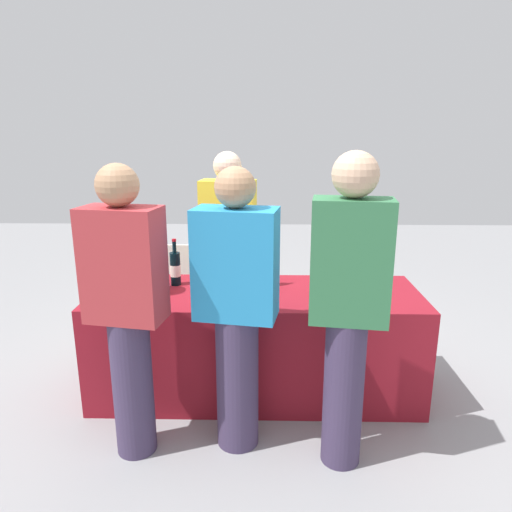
{
  "coord_description": "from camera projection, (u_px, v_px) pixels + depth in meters",
  "views": [
    {
      "loc": [
        0.06,
        -2.94,
        1.79
      ],
      "look_at": [
        0.0,
        0.0,
        0.98
      ],
      "focal_mm": 32.46,
      "sensor_mm": 36.0,
      "label": 1
    }
  ],
  "objects": [
    {
      "name": "ground_plane",
      "position": [
        256.0,
        389.0,
        3.31
      ],
      "size": [
        12.0,
        12.0,
        0.0
      ],
      "primitive_type": "plane",
      "color": "gray"
    },
    {
      "name": "tasting_table",
      "position": [
        256.0,
        342.0,
        3.21
      ],
      "size": [
        2.2,
        0.75,
        0.73
      ],
      "primitive_type": "cube",
      "color": "maroon",
      "rests_on": "ground_plane"
    },
    {
      "name": "wine_bottle_0",
      "position": [
        175.0,
        268.0,
        3.23
      ],
      "size": [
        0.07,
        0.07,
        0.33
      ],
      "color": "black",
      "rests_on": "tasting_table"
    },
    {
      "name": "wine_bottle_1",
      "position": [
        253.0,
        271.0,
        3.18
      ],
      "size": [
        0.08,
        0.08,
        0.32
      ],
      "color": "black",
      "rests_on": "tasting_table"
    },
    {
      "name": "wine_bottle_2",
      "position": [
        266.0,
        269.0,
        3.2
      ],
      "size": [
        0.06,
        0.06,
        0.33
      ],
      "color": "black",
      "rests_on": "tasting_table"
    },
    {
      "name": "wine_bottle_3",
      "position": [
        368.0,
        269.0,
        3.23
      ],
      "size": [
        0.07,
        0.07,
        0.32
      ],
      "color": "black",
      "rests_on": "tasting_table"
    },
    {
      "name": "wine_glass_0",
      "position": [
        154.0,
        280.0,
        3.03
      ],
      "size": [
        0.07,
        0.07,
        0.15
      ],
      "color": "silver",
      "rests_on": "tasting_table"
    },
    {
      "name": "wine_glass_1",
      "position": [
        234.0,
        281.0,
        3.03
      ],
      "size": [
        0.07,
        0.07,
        0.14
      ],
      "color": "silver",
      "rests_on": "tasting_table"
    },
    {
      "name": "wine_glass_2",
      "position": [
        250.0,
        286.0,
        2.92
      ],
      "size": [
        0.07,
        0.07,
        0.14
      ],
      "color": "silver",
      "rests_on": "tasting_table"
    },
    {
      "name": "wine_glass_3",
      "position": [
        314.0,
        281.0,
        3.02
      ],
      "size": [
        0.07,
        0.07,
        0.14
      ],
      "color": "silver",
      "rests_on": "tasting_table"
    },
    {
      "name": "ice_bucket",
      "position": [
        151.0,
        278.0,
        3.08
      ],
      "size": [
        0.2,
        0.2,
        0.21
      ],
      "primitive_type": "cylinder",
      "color": "silver",
      "rests_on": "tasting_table"
    },
    {
      "name": "server_pouring",
      "position": [
        229.0,
        248.0,
        3.7
      ],
      "size": [
        0.45,
        0.28,
        1.63
      ],
      "rotation": [
        0.0,
        0.0,
        3.02
      ],
      "color": "brown",
      "rests_on": "ground_plane"
    },
    {
      "name": "guest_0",
      "position": [
        127.0,
        306.0,
        2.46
      ],
      "size": [
        0.44,
        0.29,
        1.63
      ],
      "rotation": [
        0.0,
        0.0,
        -0.17
      ],
      "color": "#3F3351",
      "rests_on": "ground_plane"
    },
    {
      "name": "guest_1",
      "position": [
        236.0,
        305.0,
        2.53
      ],
      "size": [
        0.47,
        0.31,
        1.61
      ],
      "rotation": [
        0.0,
        0.0,
        -0.17
      ],
      "color": "#3F3351",
      "rests_on": "ground_plane"
    },
    {
      "name": "guest_2",
      "position": [
        348.0,
        304.0,
        2.36
      ],
      "size": [
        0.42,
        0.27,
        1.7
      ],
      "rotation": [
        0.0,
        0.0,
        -0.14
      ],
      "color": "#3F3351",
      "rests_on": "ground_plane"
    },
    {
      "name": "menu_board",
      "position": [
        162.0,
        285.0,
        4.31
      ],
      "size": [
        0.58,
        0.03,
        0.78
      ],
      "primitive_type": "cube",
      "rotation": [
        0.0,
        0.0,
        -0.0
      ],
      "color": "white",
      "rests_on": "ground_plane"
    }
  ]
}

